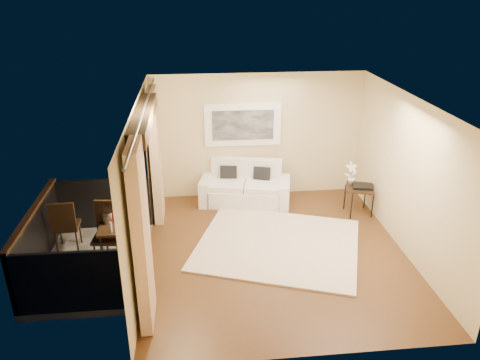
{
  "coord_description": "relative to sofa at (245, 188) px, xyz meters",
  "views": [
    {
      "loc": [
        -1.37,
        -6.99,
        4.47
      ],
      "look_at": [
        -0.55,
        0.86,
        1.05
      ],
      "focal_mm": 35.0,
      "sensor_mm": 36.0,
      "label": 1
    }
  ],
  "objects": [
    {
      "name": "balcony_chair_far",
      "position": [
        -3.35,
        -1.67,
        0.25
      ],
      "size": [
        0.44,
        0.45,
        0.99
      ],
      "rotation": [
        0.0,
        0.0,
        3.18
      ],
      "color": "black",
      "rests_on": "balcony"
    },
    {
      "name": "balcony_chair_near",
      "position": [
        -2.53,
        -2.02,
        0.31
      ],
      "size": [
        0.52,
        0.52,
        1.08
      ],
      "rotation": [
        0.0,
        0.0,
        -0.11
      ],
      "color": "black",
      "rests_on": "balcony"
    },
    {
      "name": "side_table",
      "position": [
        2.24,
        -0.78,
        0.22
      ],
      "size": [
        0.69,
        0.69,
        0.59
      ],
      "rotation": [
        0.0,
        0.0,
        -0.34
      ],
      "color": "black",
      "rests_on": "floor"
    },
    {
      "name": "artwork",
      "position": [
        -0.01,
        0.38,
        1.3
      ],
      "size": [
        1.62,
        0.07,
        0.92
      ],
      "color": "white",
      "rests_on": "room_shell"
    },
    {
      "name": "tray",
      "position": [
        2.27,
        -0.82,
        0.3
      ],
      "size": [
        0.43,
        0.35,
        0.05
      ],
      "primitive_type": "cube",
      "rotation": [
        0.0,
        0.0,
        -0.21
      ],
      "color": "black",
      "rests_on": "side_table"
    },
    {
      "name": "glass_a",
      "position": [
        -2.24,
        -2.23,
        0.43
      ],
      "size": [
        0.06,
        0.06,
        0.12
      ],
      "primitive_type": "cylinder",
      "color": "silver",
      "rests_on": "bistro_table"
    },
    {
      "name": "bistro_table",
      "position": [
        -2.4,
        -2.1,
        0.28
      ],
      "size": [
        0.61,
        0.61,
        0.69
      ],
      "rotation": [
        0.0,
        0.0,
        0.05
      ],
      "color": "black",
      "rests_on": "balcony"
    },
    {
      "name": "floor",
      "position": [
        0.31,
        -2.09,
        -0.32
      ],
      "size": [
        5.0,
        5.0,
        0.0
      ],
      "primitive_type": "plane",
      "color": "#563519",
      "rests_on": "ground"
    },
    {
      "name": "balcony",
      "position": [
        -2.99,
        -2.09,
        -0.14
      ],
      "size": [
        1.81,
        2.6,
        1.17
      ],
      "color": "#605B56",
      "rests_on": "ground"
    },
    {
      "name": "sofa",
      "position": [
        0.0,
        0.0,
        0.0
      ],
      "size": [
        2.01,
        1.18,
        0.91
      ],
      "rotation": [
        0.0,
        0.0,
        -0.21
      ],
      "color": "white",
      "rests_on": "floor"
    },
    {
      "name": "glass_b",
      "position": [
        -2.26,
        -2.09,
        0.43
      ],
      "size": [
        0.06,
        0.06,
        0.12
      ],
      "primitive_type": "cylinder",
      "color": "silver",
      "rests_on": "bistro_table"
    },
    {
      "name": "vase",
      "position": [
        -2.45,
        -2.29,
        0.46
      ],
      "size": [
        0.04,
        0.04,
        0.18
      ],
      "primitive_type": "cylinder",
      "color": "silver",
      "rests_on": "bistro_table"
    },
    {
      "name": "curtains",
      "position": [
        -1.8,
        -2.09,
        1.02
      ],
      "size": [
        0.16,
        4.8,
        2.64
      ],
      "color": "#D5A883",
      "rests_on": "ground"
    },
    {
      "name": "orchid",
      "position": [
        2.09,
        -0.63,
        0.51
      ],
      "size": [
        0.28,
        0.22,
        0.48
      ],
      "primitive_type": "imported",
      "rotation": [
        0.0,
        0.0,
        0.2
      ],
      "color": "white",
      "rests_on": "side_table"
    },
    {
      "name": "room_shell",
      "position": [
        -1.82,
        -2.09,
        2.2
      ],
      "size": [
        5.0,
        6.4,
        5.0
      ],
      "color": "white",
      "rests_on": "ground"
    },
    {
      "name": "rug",
      "position": [
        0.38,
        -1.86,
        -0.3
      ],
      "size": [
        3.49,
        3.27,
        0.04
      ],
      "primitive_type": "cube",
      "rotation": [
        0.0,
        0.0,
        -0.34
      ],
      "color": "beige",
      "rests_on": "floor"
    },
    {
      "name": "candle",
      "position": [
        -2.31,
        -2.0,
        0.4
      ],
      "size": [
        0.06,
        0.06,
        0.07
      ],
      "primitive_type": "cylinder",
      "color": "#FA1634",
      "rests_on": "bistro_table"
    },
    {
      "name": "ice_bucket",
      "position": [
        -2.55,
        -1.95,
        0.47
      ],
      "size": [
        0.18,
        0.18,
        0.2
      ],
      "primitive_type": "cylinder",
      "color": "silver",
      "rests_on": "bistro_table"
    }
  ]
}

